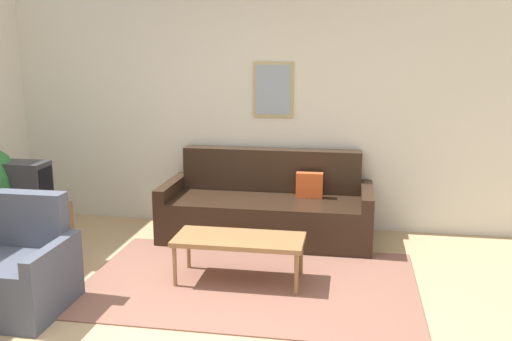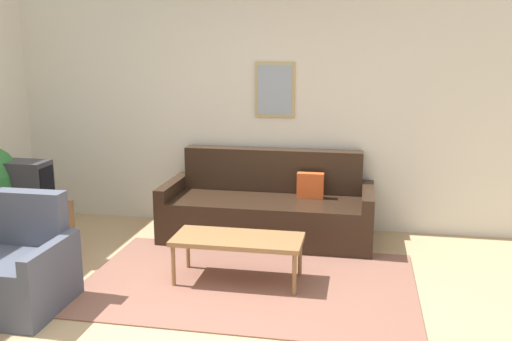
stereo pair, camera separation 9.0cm
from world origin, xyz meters
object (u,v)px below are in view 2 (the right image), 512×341
object	(u,v)px
armchair	(13,272)
tv	(21,183)
couch	(268,209)
coffee_table	(238,241)

from	to	relation	value
armchair	tv	bearing A→B (deg)	115.00
couch	armchair	bearing A→B (deg)	-129.77
tv	armchair	distance (m)	1.19
coffee_table	tv	size ratio (longest dim) A/B	2.04
couch	coffee_table	bearing A→B (deg)	-93.01
tv	armchair	size ratio (longest dim) A/B	0.62
coffee_table	tv	bearing A→B (deg)	175.51
coffee_table	armchair	bearing A→B (deg)	-153.65
tv	armchair	xyz separation A→B (m)	(0.51, -0.97, -0.46)
tv	armchair	bearing A→B (deg)	-62.22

